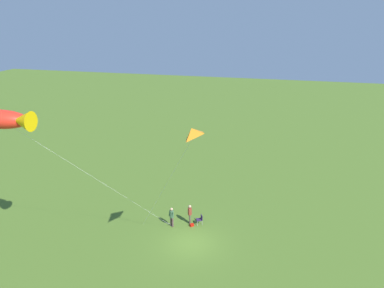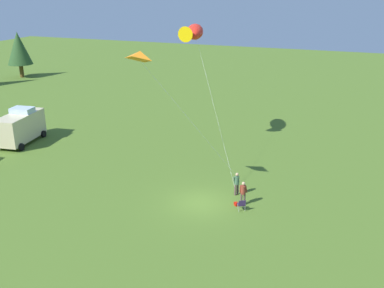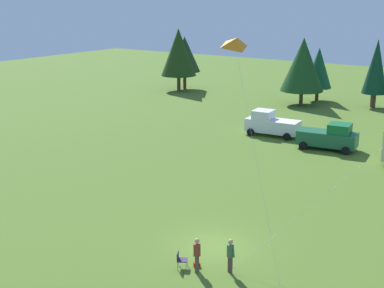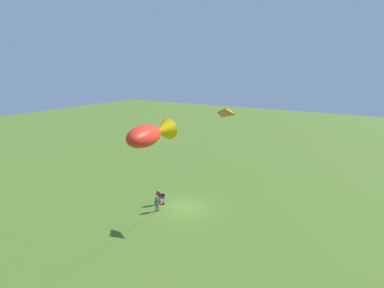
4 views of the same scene
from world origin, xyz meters
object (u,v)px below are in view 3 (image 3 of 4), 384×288
backpack_on_grass (197,265)px  kite_delta_orange (237,43)px  folding_chair (180,259)px  truck_white_pickup (271,124)px  person_kite_flyer (230,253)px  person_spectator (197,252)px  truck_green_flatbed (329,137)px

backpack_on_grass → kite_delta_orange: kite_delta_orange is taller
kite_delta_orange → backpack_on_grass: bearing=-75.8°
folding_chair → truck_white_pickup: (-7.99, 25.79, 0.61)m
person_kite_flyer → backpack_on_grass: size_ratio=5.44×
person_spectator → truck_green_flatbed: 24.23m
person_spectator → truck_green_flatbed: bearing=78.7°
person_kite_flyer → person_spectator: same height
backpack_on_grass → kite_delta_orange: bearing=104.2°
person_spectator → truck_green_flatbed: size_ratio=0.33×
backpack_on_grass → kite_delta_orange: (-1.57, 6.21, 10.19)m
person_kite_flyer → kite_delta_orange: (-3.20, 5.78, 9.28)m
person_kite_flyer → truck_green_flatbed: truck_green_flatbed is taller
person_kite_flyer → person_spectator: (-1.35, -0.83, 0.00)m
backpack_on_grass → kite_delta_orange: size_ratio=0.03×
truck_green_flatbed → kite_delta_orange: bearing=-95.6°
person_spectator → truck_white_pickup: 27.13m
person_spectator → backpack_on_grass: person_spectator is taller
backpack_on_grass → truck_white_pickup: (-8.59, 25.24, 0.99)m
person_spectator → truck_green_flatbed: (-2.55, 24.10, 0.08)m
folding_chair → truck_white_pickup: 27.00m
person_spectator → kite_delta_orange: size_ratio=0.16×
truck_green_flatbed → kite_delta_orange: (0.70, -17.49, 9.20)m
truck_white_pickup → truck_green_flatbed: bearing=160.7°
person_spectator → backpack_on_grass: bearing=107.8°
folding_chair → truck_green_flatbed: 24.30m
folding_chair → backpack_on_grass: (0.60, 0.54, -0.38)m
person_kite_flyer → person_spectator: bearing=155.1°
truck_green_flatbed → folding_chair: bearing=-94.0°
kite_delta_orange → person_spectator: bearing=-74.4°
folding_chair → backpack_on_grass: size_ratio=2.56×
person_spectator → truck_green_flatbed: truck_green_flatbed is taller
person_kite_flyer → truck_green_flatbed: (-3.90, 23.27, 0.08)m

